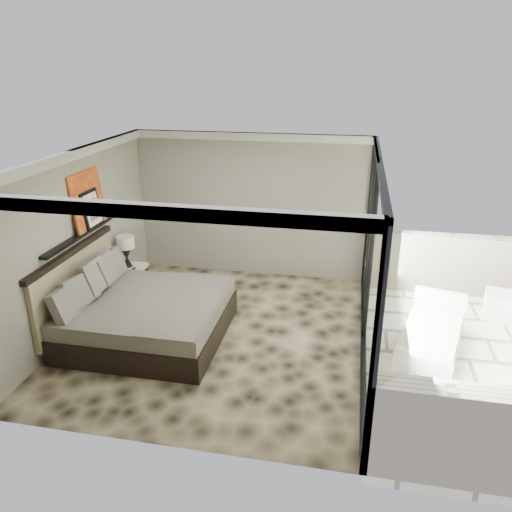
% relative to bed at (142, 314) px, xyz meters
% --- Properties ---
extents(floor, '(5.00, 5.00, 0.00)m').
position_rel_bed_xyz_m(floor, '(1.15, 0.27, -0.38)').
color(floor, black).
rests_on(floor, ground).
extents(ceiling, '(4.50, 5.00, 0.02)m').
position_rel_bed_xyz_m(ceiling, '(1.15, 0.27, 2.41)').
color(ceiling, silver).
rests_on(ceiling, back_wall).
extents(back_wall, '(4.50, 0.02, 2.80)m').
position_rel_bed_xyz_m(back_wall, '(1.15, 2.76, 1.02)').
color(back_wall, gray).
rests_on(back_wall, floor).
extents(left_wall, '(0.02, 5.00, 2.80)m').
position_rel_bed_xyz_m(left_wall, '(-1.09, 0.27, 1.02)').
color(left_wall, gray).
rests_on(left_wall, floor).
extents(glass_wall, '(0.08, 5.00, 2.80)m').
position_rel_bed_xyz_m(glass_wall, '(3.40, 0.27, 1.02)').
color(glass_wall, white).
rests_on(glass_wall, floor).
extents(terrace_slab, '(3.00, 5.00, 0.12)m').
position_rel_bed_xyz_m(terrace_slab, '(4.90, 0.27, -0.44)').
color(terrace_slab, beige).
rests_on(terrace_slab, ground).
extents(picture_ledge, '(0.12, 2.20, 0.05)m').
position_rel_bed_xyz_m(picture_ledge, '(-1.03, 0.37, 1.12)').
color(picture_ledge, black).
rests_on(picture_ledge, left_wall).
extents(bed, '(2.35, 2.27, 1.30)m').
position_rel_bed_xyz_m(bed, '(0.00, 0.00, 0.00)').
color(bed, black).
rests_on(bed, floor).
extents(nightstand, '(0.54, 0.54, 0.54)m').
position_rel_bed_xyz_m(nightstand, '(-0.84, 1.39, -0.11)').
color(nightstand, black).
rests_on(nightstand, floor).
extents(table_lamp, '(0.32, 0.32, 0.58)m').
position_rel_bed_xyz_m(table_lamp, '(-0.87, 1.42, 0.51)').
color(table_lamp, black).
rests_on(table_lamp, nightstand).
extents(abstract_canvas, '(0.13, 0.90, 0.90)m').
position_rel_bed_xyz_m(abstract_canvas, '(-1.05, 0.63, 1.60)').
color(abstract_canvas, '#AC550E').
rests_on(abstract_canvas, picture_ledge).
extents(framed_print, '(0.11, 0.50, 0.60)m').
position_rel_bed_xyz_m(framed_print, '(-0.99, 0.63, 1.45)').
color(framed_print, black).
rests_on(framed_print, picture_ledge).
extents(ottoman, '(0.56, 0.56, 0.47)m').
position_rel_bed_xyz_m(ottoman, '(5.60, 1.67, -0.14)').
color(ottoman, silver).
rests_on(ottoman, terrace_slab).
extents(lounger, '(1.18, 1.75, 0.63)m').
position_rel_bed_xyz_m(lounger, '(4.39, 0.55, -0.18)').
color(lounger, silver).
rests_on(lounger, terrace_slab).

